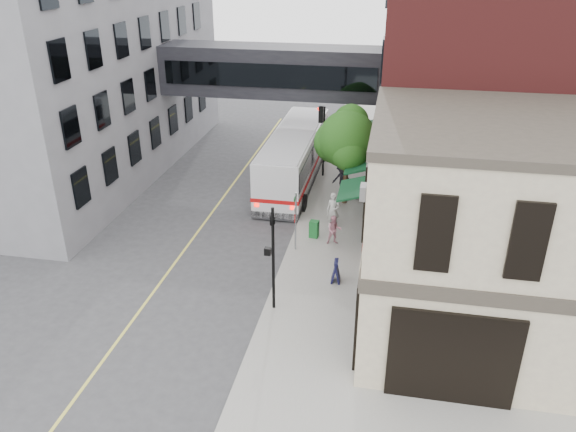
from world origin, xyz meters
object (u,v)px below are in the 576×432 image
at_px(pedestrian_b, 334,230).
at_px(sandwich_board, 336,271).
at_px(pedestrian_a, 333,210).
at_px(pedestrian_c, 342,180).
at_px(bus, 295,155).
at_px(newspaper_box, 314,229).

relative_size(pedestrian_b, sandwich_board, 1.45).
xyz_separation_m(pedestrian_a, pedestrian_c, (0.02, 4.31, 0.02)).
distance_m(bus, pedestrian_c, 3.79).
xyz_separation_m(bus, sandwich_board, (3.93, -11.53, -1.13)).
distance_m(pedestrian_b, sandwich_board, 3.52).
distance_m(bus, sandwich_board, 12.23).
relative_size(pedestrian_c, newspaper_box, 2.20).
bearing_deg(pedestrian_b, sandwich_board, -96.11).
distance_m(bus, newspaper_box, 8.00).
xyz_separation_m(bus, pedestrian_b, (3.44, -8.05, -0.90)).
bearing_deg(bus, pedestrian_b, -66.86).
bearing_deg(pedestrian_a, bus, 122.11).
height_order(pedestrian_b, newspaper_box, pedestrian_b).
bearing_deg(bus, newspaper_box, -72.55).
bearing_deg(pedestrian_a, pedestrian_b, -76.31).
height_order(bus, sandwich_board, bus).
bearing_deg(pedestrian_b, pedestrian_a, 84.38).
relative_size(pedestrian_c, sandwich_board, 1.89).
xyz_separation_m(bus, pedestrian_c, (3.19, -1.94, -0.67)).
distance_m(pedestrian_a, pedestrian_b, 1.83).
bearing_deg(sandwich_board, newspaper_box, 108.93).
bearing_deg(newspaper_box, pedestrian_b, -16.92).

